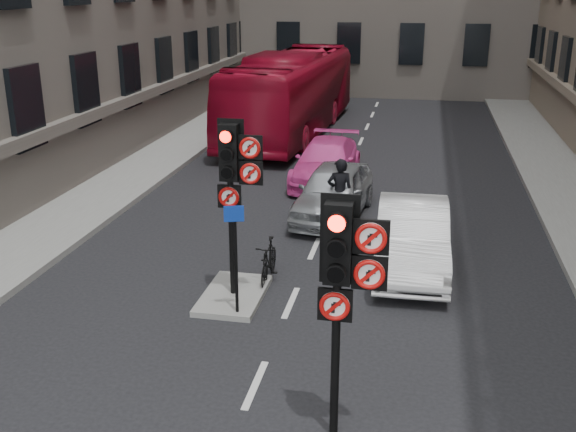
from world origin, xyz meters
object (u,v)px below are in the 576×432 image
at_px(bus_red, 292,93).
at_px(car_silver, 334,191).
at_px(motorcyclist, 340,193).
at_px(car_pink, 326,162).
at_px(signal_near, 344,270).
at_px(info_sign, 235,244).
at_px(car_white, 412,236).
at_px(motorcycle, 269,261).
at_px(signal_far, 234,171).

bearing_deg(bus_red, car_silver, -69.29).
xyz_separation_m(bus_red, motorcyclist, (3.47, -11.23, -0.80)).
height_order(car_pink, motorcyclist, motorcyclist).
relative_size(signal_near, info_sign, 1.65).
bearing_deg(signal_near, car_white, 82.50).
height_order(motorcycle, info_sign, info_sign).
bearing_deg(signal_far, car_silver, 77.25).
xyz_separation_m(signal_far, motorcycle, (0.43, 1.01, -2.25)).
bearing_deg(car_white, car_silver, 123.49).
relative_size(car_silver, bus_red, 0.35).
distance_m(signal_far, car_white, 4.61).
bearing_deg(car_white, bus_red, 110.19).
bearing_deg(bus_red, motorcycle, -77.23).
distance_m(motorcyclist, info_sign, 5.74).
distance_m(signal_near, motorcycle, 5.86).
bearing_deg(info_sign, signal_far, 88.01).
bearing_deg(signal_far, motorcycle, 66.89).
relative_size(signal_near, motorcyclist, 1.94).
bearing_deg(info_sign, signal_near, -69.95).
bearing_deg(info_sign, car_pink, 71.23).
relative_size(signal_far, car_silver, 0.84).
xyz_separation_m(bus_red, motorcycle, (2.40, -14.98, -1.27)).
bearing_deg(bus_red, motorcyclist, -69.18).
bearing_deg(car_white, car_pink, 112.40).
relative_size(car_pink, motorcyclist, 2.48).
xyz_separation_m(car_white, motorcycle, (-3.01, -1.35, -0.28)).
xyz_separation_m(signal_far, car_white, (3.44, 2.36, -1.97)).
distance_m(car_silver, motorcycle, 4.57).
height_order(car_white, info_sign, info_sign).
relative_size(car_white, info_sign, 2.06).
bearing_deg(motorcycle, signal_near, -68.01).
xyz_separation_m(car_silver, motorcyclist, (0.25, -0.74, 0.19)).
bearing_deg(car_pink, motorcyclist, -76.04).
distance_m(car_pink, info_sign, 9.73).
height_order(signal_near, info_sign, signal_near).
distance_m(car_white, motorcyclist, 3.09).
relative_size(car_silver, motorcyclist, 2.32).
bearing_deg(bus_red, signal_near, -73.45).
distance_m(motorcycle, info_sign, 2.12).
height_order(bus_red, motorcyclist, bus_red).
relative_size(car_pink, motorcycle, 3.03).
height_order(bus_red, info_sign, bus_red).
bearing_deg(bus_red, car_white, -64.69).
bearing_deg(car_silver, motorcycle, -95.15).
height_order(signal_near, signal_far, signal_far).
distance_m(car_white, car_pink, 7.13).
height_order(car_silver, motorcycle, car_silver).
height_order(car_silver, bus_red, bus_red).
xyz_separation_m(car_white, car_pink, (-2.88, 6.52, -0.07)).
bearing_deg(motorcyclist, car_silver, -83.27).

